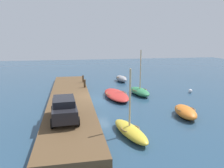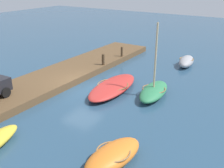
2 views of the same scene
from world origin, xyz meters
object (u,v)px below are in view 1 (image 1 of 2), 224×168
(motorboat_red, at_px, (116,95))
(mooring_post_west, at_px, (83,79))
(mooring_post_mid_west, at_px, (85,83))
(marker_buoy, at_px, (190,91))
(rowboat_yellow, at_px, (130,130))
(rowboat_orange, at_px, (185,112))
(dinghy_grey, at_px, (121,79))
(parked_car, at_px, (64,108))
(rowboat_green, at_px, (140,91))

(motorboat_red, distance_m, mooring_post_west, 7.00)
(mooring_post_mid_west, distance_m, marker_buoy, 12.07)
(rowboat_yellow, distance_m, rowboat_orange, 5.81)
(motorboat_red, height_order, mooring_post_mid_west, mooring_post_mid_west)
(dinghy_grey, xyz_separation_m, rowboat_orange, (14.84, 1.76, -0.01))
(rowboat_yellow, distance_m, dinghy_grey, 17.72)
(mooring_post_west, xyz_separation_m, parked_car, (13.06, -2.09, 0.39))
(motorboat_red, bearing_deg, rowboat_yellow, -10.73)
(mooring_post_mid_west, bearing_deg, motorboat_red, 43.33)
(rowboat_orange, bearing_deg, motorboat_red, -138.39)
(motorboat_red, relative_size, marker_buoy, 13.08)
(rowboat_orange, xyz_separation_m, mooring_post_west, (-12.83, -7.28, 0.54))
(rowboat_green, bearing_deg, rowboat_orange, 4.48)
(parked_car, bearing_deg, motorboat_red, 139.99)
(mooring_post_west, bearing_deg, marker_buoy, 63.34)
(dinghy_grey, relative_size, parked_car, 0.81)
(rowboat_yellow, bearing_deg, mooring_post_mid_west, 177.86)
(motorboat_red, height_order, parked_car, parked_car)
(motorboat_red, relative_size, dinghy_grey, 1.78)
(dinghy_grey, relative_size, mooring_post_west, 3.56)
(motorboat_red, relative_size, rowboat_orange, 1.70)
(rowboat_yellow, relative_size, rowboat_green, 0.88)
(marker_buoy, bearing_deg, mooring_post_mid_west, -103.60)
(dinghy_grey, xyz_separation_m, rowboat_green, (7.57, 0.31, -0.02))
(motorboat_red, bearing_deg, rowboat_orange, 28.32)
(rowboat_orange, bearing_deg, rowboat_green, -159.91)
(mooring_post_west, height_order, parked_car, parked_car)
(motorboat_red, height_order, dinghy_grey, dinghy_grey)
(mooring_post_mid_west, xyz_separation_m, parked_car, (10.01, -2.09, 0.37))
(rowboat_green, height_order, parked_car, rowboat_green)
(dinghy_grey, relative_size, rowboat_orange, 0.96)
(mooring_post_west, xyz_separation_m, mooring_post_mid_west, (3.05, 0.00, 0.02))
(mooring_post_west, bearing_deg, dinghy_grey, 109.99)
(rowboat_orange, bearing_deg, marker_buoy, 156.24)
(rowboat_orange, xyz_separation_m, parked_car, (0.23, -9.36, 0.93))
(rowboat_yellow, bearing_deg, mooring_post_west, 176.01)
(rowboat_yellow, height_order, rowboat_orange, rowboat_yellow)
(rowboat_yellow, xyz_separation_m, rowboat_orange, (-2.54, 5.23, 0.05))
(parked_car, bearing_deg, rowboat_orange, 88.43)
(rowboat_orange, bearing_deg, mooring_post_west, -141.67)
(rowboat_green, bearing_deg, marker_buoy, 80.10)
(dinghy_grey, height_order, rowboat_orange, dinghy_grey)
(motorboat_red, distance_m, rowboat_yellow, 9.15)
(motorboat_red, bearing_deg, mooring_post_west, -158.64)
(parked_car, bearing_deg, dinghy_grey, 150.28)
(rowboat_green, bearing_deg, parked_car, -53.36)
(marker_buoy, bearing_deg, rowboat_green, -93.07)
(rowboat_green, bearing_deg, mooring_post_west, -140.54)
(dinghy_grey, relative_size, mooring_post_mid_west, 3.43)
(rowboat_yellow, height_order, mooring_post_west, rowboat_yellow)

